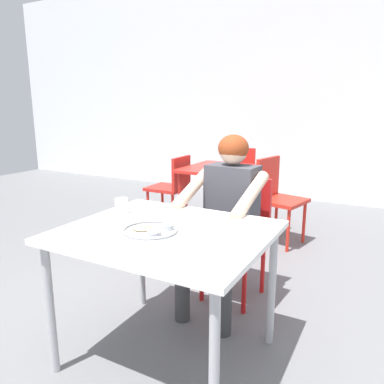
% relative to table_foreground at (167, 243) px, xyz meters
% --- Properties ---
extents(ground_plane, '(12.00, 12.00, 0.05)m').
position_rel_table_foreground_xyz_m(ground_plane, '(0.05, 0.04, -0.70)').
color(ground_plane, slate).
extents(back_wall, '(12.00, 0.12, 3.40)m').
position_rel_table_foreground_xyz_m(back_wall, '(0.05, 4.08, 1.03)').
color(back_wall, white).
rests_on(back_wall, ground).
extents(table_foreground, '(1.04, 0.90, 0.75)m').
position_rel_table_foreground_xyz_m(table_foreground, '(0.00, 0.00, 0.00)').
color(table_foreground, white).
rests_on(table_foreground, ground).
extents(thali_tray, '(0.28, 0.28, 0.03)m').
position_rel_table_foreground_xyz_m(thali_tray, '(-0.05, -0.07, 0.09)').
color(thali_tray, '#B7BABF').
rests_on(thali_tray, table_foreground).
extents(drinking_cup, '(0.08, 0.08, 0.09)m').
position_rel_table_foreground_xyz_m(drinking_cup, '(-0.39, 0.12, 0.13)').
color(drinking_cup, white).
rests_on(drinking_cup, table_foreground).
extents(chair_foreground, '(0.43, 0.44, 0.87)m').
position_rel_table_foreground_xyz_m(chair_foreground, '(0.06, 0.87, -0.17)').
color(chair_foreground, red).
rests_on(chair_foreground, ground).
extents(diner_foreground, '(0.51, 0.57, 1.19)m').
position_rel_table_foreground_xyz_m(diner_foreground, '(0.05, 0.65, 0.04)').
color(diner_foreground, '#3B3B3B').
rests_on(diner_foreground, ground).
extents(table_background_red, '(0.82, 0.82, 0.73)m').
position_rel_table_foreground_xyz_m(table_background_red, '(-0.59, 2.09, -0.03)').
color(table_background_red, red).
rests_on(table_background_red, ground).
extents(chair_red_left, '(0.42, 0.40, 0.82)m').
position_rel_table_foreground_xyz_m(chair_red_left, '(-1.21, 2.04, -0.19)').
color(chair_red_left, red).
rests_on(chair_red_left, ground).
extents(chair_red_right, '(0.48, 0.51, 0.87)m').
position_rel_table_foreground_xyz_m(chair_red_right, '(-0.00, 2.07, -0.16)').
color(chair_red_right, red).
rests_on(chair_red_right, ground).
extents(chair_red_far, '(0.40, 0.43, 0.89)m').
position_rel_table_foreground_xyz_m(chair_red_far, '(-0.61, 2.71, -0.16)').
color(chair_red_far, red).
rests_on(chair_red_far, ground).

